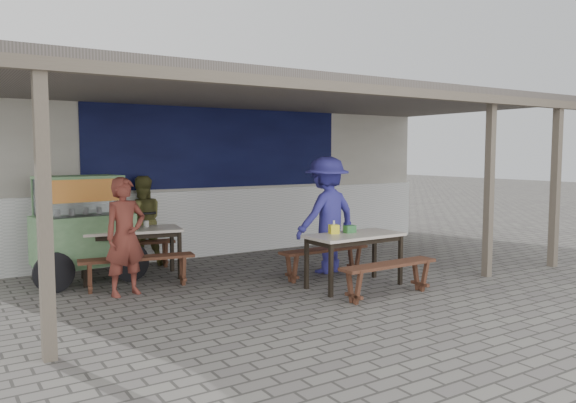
% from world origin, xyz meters
% --- Properties ---
extents(ground, '(60.00, 60.00, 0.00)m').
position_xyz_m(ground, '(0.00, 0.00, 0.00)').
color(ground, slate).
rests_on(ground, ground).
extents(back_wall, '(9.00, 1.28, 3.50)m').
position_xyz_m(back_wall, '(-0.00, 3.58, 1.72)').
color(back_wall, beige).
rests_on(back_wall, ground).
extents(warung_roof, '(9.00, 4.21, 2.81)m').
position_xyz_m(warung_roof, '(0.02, 0.90, 2.71)').
color(warung_roof, '#605852').
rests_on(warung_roof, ground).
extents(table_left, '(1.56, 0.95, 0.75)m').
position_xyz_m(table_left, '(-2.26, 1.87, 0.67)').
color(table_left, silver).
rests_on(table_left, ground).
extents(bench_left_street, '(1.58, 0.55, 0.45)m').
position_xyz_m(bench_left_street, '(-2.38, 1.20, 0.34)').
color(bench_left_street, brown).
rests_on(bench_left_street, ground).
extents(bench_left_wall, '(1.58, 0.55, 0.45)m').
position_xyz_m(bench_left_wall, '(-2.14, 2.55, 0.34)').
color(bench_left_wall, brown).
rests_on(bench_left_wall, ground).
extents(table_right, '(1.39, 0.69, 0.75)m').
position_xyz_m(table_right, '(0.22, -0.32, 0.67)').
color(table_right, silver).
rests_on(table_right, ground).
extents(bench_right_street, '(1.48, 0.31, 0.45)m').
position_xyz_m(bench_right_street, '(0.24, -1.01, 0.34)').
color(bench_right_street, brown).
rests_on(bench_right_street, ground).
extents(bench_right_wall, '(1.48, 0.31, 0.45)m').
position_xyz_m(bench_right_wall, '(0.21, 0.37, 0.34)').
color(bench_right_wall, brown).
rests_on(bench_right_wall, ground).
extents(vendor_cart, '(1.91, 0.92, 1.55)m').
position_xyz_m(vendor_cart, '(-2.92, 1.99, 0.84)').
color(vendor_cart, '#77A971').
rests_on(vendor_cart, ground).
extents(patron_street_side, '(0.63, 0.48, 1.57)m').
position_xyz_m(patron_street_side, '(-2.61, 0.96, 0.78)').
color(patron_street_side, brown).
rests_on(patron_street_side, ground).
extents(patron_wall_side, '(0.80, 0.67, 1.50)m').
position_xyz_m(patron_wall_side, '(-1.80, 2.75, 0.75)').
color(patron_wall_side, brown).
rests_on(patron_wall_side, ground).
extents(patron_right_table, '(1.27, 0.85, 1.82)m').
position_xyz_m(patron_right_table, '(0.48, 0.67, 0.91)').
color(patron_right_table, '#3936A1').
rests_on(patron_right_table, ground).
extents(tissue_box, '(0.16, 0.16, 0.13)m').
position_xyz_m(tissue_box, '(0.00, -0.14, 0.81)').
color(tissue_box, yellow).
rests_on(tissue_box, table_right).
extents(donation_box, '(0.16, 0.11, 0.11)m').
position_xyz_m(donation_box, '(0.24, -0.19, 0.80)').
color(donation_box, '#35773E').
rests_on(donation_box, table_right).
extents(condiment_jar, '(0.08, 0.08, 0.10)m').
position_xyz_m(condiment_jar, '(-1.98, 2.00, 0.80)').
color(condiment_jar, beige).
rests_on(condiment_jar, table_left).
extents(condiment_bowl, '(0.24, 0.24, 0.05)m').
position_xyz_m(condiment_bowl, '(-2.30, 1.98, 0.77)').
color(condiment_bowl, silver).
rests_on(condiment_bowl, table_left).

